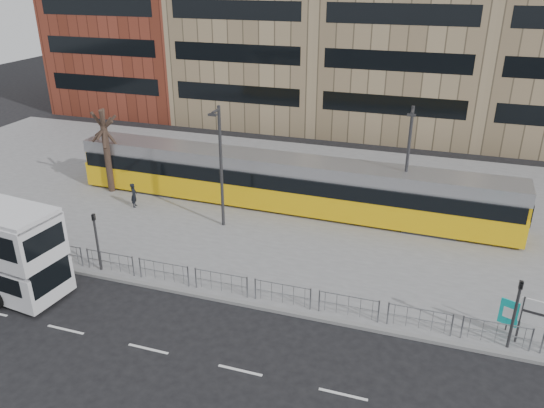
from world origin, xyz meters
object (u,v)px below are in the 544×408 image
(pedestrian, at_px, (134,195))
(lamp_post_east, at_px, (407,162))
(traffic_light_east, at_px, (516,306))
(lamp_post_west, at_px, (221,162))
(bare_tree, at_px, (101,106))
(tram, at_px, (285,183))
(traffic_light_west, at_px, (96,235))
(ad_panel, at_px, (509,313))

(pedestrian, distance_m, lamp_post_east, 16.91)
(traffic_light_east, xyz_separation_m, lamp_post_west, (-15.23, 6.60, 1.98))
(lamp_post_west, relative_size, lamp_post_east, 1.01)
(traffic_light_east, bearing_deg, bare_tree, 159.32)
(lamp_post_west, xyz_separation_m, lamp_post_east, (9.98, 3.51, -0.04))
(traffic_light_east, relative_size, lamp_post_west, 0.43)
(tram, relative_size, pedestrian, 17.71)
(pedestrian, distance_m, traffic_light_west, 7.84)
(pedestrian, distance_m, traffic_light_east, 22.88)
(traffic_light_west, relative_size, lamp_post_west, 0.43)
(traffic_light_east, distance_m, bare_tree, 26.51)
(traffic_light_east, height_order, lamp_post_west, lamp_post_west)
(pedestrian, relative_size, traffic_light_west, 0.51)
(ad_panel, height_order, pedestrian, pedestrian)
(traffic_light_east, bearing_deg, lamp_post_west, 156.32)
(lamp_post_east, bearing_deg, traffic_light_west, -143.89)
(bare_tree, bearing_deg, ad_panel, -18.05)
(lamp_post_west, relative_size, bare_tree, 0.91)
(traffic_light_west, bearing_deg, bare_tree, 107.51)
(pedestrian, xyz_separation_m, lamp_post_east, (16.39, 2.79, 3.12))
(lamp_post_west, bearing_deg, pedestrian, 173.54)
(traffic_light_west, height_order, lamp_post_west, lamp_post_west)
(ad_panel, xyz_separation_m, pedestrian, (-21.65, 6.19, -0.07))
(tram, height_order, pedestrian, tram)
(pedestrian, xyz_separation_m, lamp_post_west, (6.41, -0.73, 3.16))
(lamp_post_east, bearing_deg, traffic_light_east, -62.53)
(tram, distance_m, traffic_light_west, 12.22)
(tram, relative_size, bare_tree, 3.56)
(ad_panel, relative_size, pedestrian, 0.93)
(ad_panel, distance_m, traffic_light_east, 1.59)
(traffic_light_west, distance_m, bare_tree, 11.34)
(tram, bearing_deg, lamp_post_east, -0.23)
(traffic_light_west, xyz_separation_m, bare_tree, (-5.46, 9.15, 3.89))
(lamp_post_west, bearing_deg, ad_panel, -19.72)
(pedestrian, relative_size, lamp_post_west, 0.22)
(pedestrian, height_order, lamp_post_east, lamp_post_east)
(traffic_light_west, bearing_deg, tram, 44.12)
(tram, bearing_deg, lamp_post_west, -124.75)
(pedestrian, xyz_separation_m, traffic_light_west, (2.53, -7.32, 1.18))
(ad_panel, bearing_deg, pedestrian, -174.84)
(lamp_post_east, bearing_deg, pedestrian, -170.35)
(ad_panel, xyz_separation_m, traffic_light_east, (-0.00, -1.14, 1.11))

